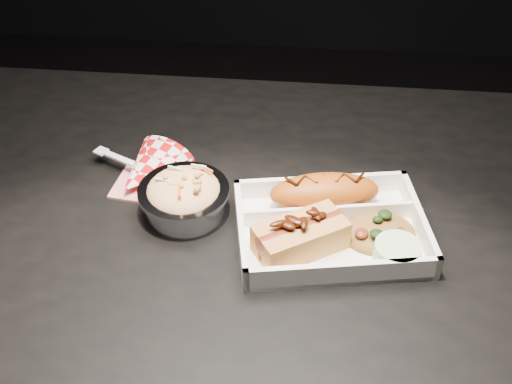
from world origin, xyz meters
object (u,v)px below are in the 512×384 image
fried_pastry (324,192)px  napkin_fork (147,172)px  food_tray (330,231)px  foil_coleslaw_cup (184,195)px  hotdog (301,234)px  dining_table (250,270)px

fried_pastry → napkin_fork: (-0.26, 0.04, -0.02)m
food_tray → fried_pastry: (-0.01, 0.05, 0.02)m
foil_coleslaw_cup → hotdog: bearing=-21.1°
food_tray → fried_pastry: size_ratio=1.80×
food_tray → foil_coleslaw_cup: 0.21m
fried_pastry → hotdog: (-0.03, -0.09, -0.00)m
fried_pastry → foil_coleslaw_cup: size_ratio=1.21×
dining_table → food_tray: bearing=-5.4°
hotdog → napkin_fork: size_ratio=0.81×
napkin_fork → food_tray: bearing=6.3°
foil_coleslaw_cup → dining_table: bearing=-11.4°
fried_pastry → napkin_fork: bearing=171.1°
dining_table → napkin_fork: bearing=152.6°
fried_pastry → foil_coleslaw_cup: bearing=-172.8°
hotdog → dining_table: bearing=115.1°
hotdog → foil_coleslaw_cup: (-0.17, 0.06, -0.00)m
foil_coleslaw_cup → fried_pastry: bearing=7.2°
fried_pastry → dining_table: bearing=-156.4°
fried_pastry → foil_coleslaw_cup: foil_coleslaw_cup is taller
dining_table → foil_coleslaw_cup: size_ratio=9.39×
hotdog → napkin_fork: napkin_fork is taller
dining_table → foil_coleslaw_cup: bearing=168.6°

